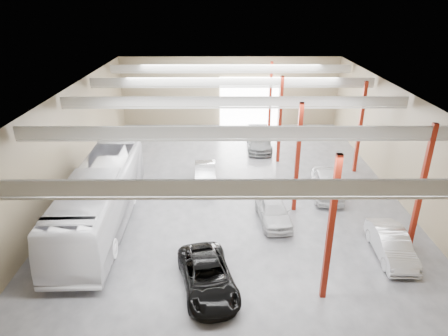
{
  "coord_description": "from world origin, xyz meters",
  "views": [
    {
      "loc": [
        -0.77,
        -24.35,
        12.71
      ],
      "look_at": [
        -0.66,
        -0.39,
        2.2
      ],
      "focal_mm": 32.0,
      "sensor_mm": 36.0,
      "label": 1
    }
  ],
  "objects_px": {
    "car_row_a": "(273,210)",
    "car_row_c": "(259,140)",
    "car_row_b": "(205,175)",
    "car_right_far": "(327,184)",
    "car_right_near": "(391,244)",
    "black_sedan": "(208,277)",
    "coach_bus": "(100,198)"
  },
  "relations": [
    {
      "from": "car_row_a",
      "to": "car_row_c",
      "type": "bearing_deg",
      "value": 83.19
    },
    {
      "from": "car_row_a",
      "to": "car_row_b",
      "type": "xyz_separation_m",
      "value": [
        -4.29,
        5.2,
        -0.03
      ]
    },
    {
      "from": "car_row_c",
      "to": "car_right_far",
      "type": "bearing_deg",
      "value": -65.23
    },
    {
      "from": "car_row_a",
      "to": "car_right_near",
      "type": "height_order",
      "value": "car_row_a"
    },
    {
      "from": "car_row_a",
      "to": "car_row_c",
      "type": "relative_size",
      "value": 0.83
    },
    {
      "from": "car_row_c",
      "to": "car_right_far",
      "type": "height_order",
      "value": "car_right_far"
    },
    {
      "from": "car_right_far",
      "to": "car_row_c",
      "type": "bearing_deg",
      "value": 118.72
    },
    {
      "from": "black_sedan",
      "to": "car_right_near",
      "type": "height_order",
      "value": "car_right_near"
    },
    {
      "from": "black_sedan",
      "to": "car_right_far",
      "type": "relative_size",
      "value": 1.07
    },
    {
      "from": "car_row_a",
      "to": "car_right_far",
      "type": "xyz_separation_m",
      "value": [
        4.07,
        3.37,
        0.06
      ]
    },
    {
      "from": "black_sedan",
      "to": "car_row_a",
      "type": "relative_size",
      "value": 1.16
    },
    {
      "from": "coach_bus",
      "to": "car_right_near",
      "type": "height_order",
      "value": "coach_bus"
    },
    {
      "from": "black_sedan",
      "to": "car_row_b",
      "type": "xyz_separation_m",
      "value": [
        -0.54,
        11.3,
        0.01
      ]
    },
    {
      "from": "coach_bus",
      "to": "car_row_a",
      "type": "bearing_deg",
      "value": 0.28
    },
    {
      "from": "car_row_a",
      "to": "car_row_b",
      "type": "height_order",
      "value": "car_row_a"
    },
    {
      "from": "car_right_near",
      "to": "coach_bus",
      "type": "bearing_deg",
      "value": 170.18
    },
    {
      "from": "coach_bus",
      "to": "car_right_far",
      "type": "distance_m",
      "value": 14.76
    },
    {
      "from": "car_right_far",
      "to": "car_row_b",
      "type": "bearing_deg",
      "value": 173.16
    },
    {
      "from": "black_sedan",
      "to": "car_right_near",
      "type": "distance_m",
      "value": 9.82
    },
    {
      "from": "black_sedan",
      "to": "car_right_far",
      "type": "height_order",
      "value": "car_right_far"
    },
    {
      "from": "coach_bus",
      "to": "car_row_b",
      "type": "bearing_deg",
      "value": 41.59
    },
    {
      "from": "black_sedan",
      "to": "car_row_c",
      "type": "distance_m",
      "value": 18.89
    },
    {
      "from": "car_row_b",
      "to": "car_right_far",
      "type": "relative_size",
      "value": 0.91
    },
    {
      "from": "car_right_near",
      "to": "car_right_far",
      "type": "xyz_separation_m",
      "value": [
        -1.67,
        6.95,
        0.07
      ]
    },
    {
      "from": "car_right_near",
      "to": "black_sedan",
      "type": "bearing_deg",
      "value": -163.49
    },
    {
      "from": "black_sedan",
      "to": "car_row_b",
      "type": "bearing_deg",
      "value": 79.8
    },
    {
      "from": "car_row_a",
      "to": "car_row_c",
      "type": "xyz_separation_m",
      "value": [
        0.21,
        12.37,
        0.02
      ]
    },
    {
      "from": "car_right_far",
      "to": "coach_bus",
      "type": "bearing_deg",
      "value": -159.9
    },
    {
      "from": "black_sedan",
      "to": "car_row_a",
      "type": "xyz_separation_m",
      "value": [
        3.75,
        6.1,
        0.04
      ]
    },
    {
      "from": "car_row_a",
      "to": "car_row_c",
      "type": "distance_m",
      "value": 12.37
    },
    {
      "from": "black_sedan",
      "to": "car_right_far",
      "type": "bearing_deg",
      "value": 37.5
    },
    {
      "from": "car_row_b",
      "to": "car_right_near",
      "type": "xyz_separation_m",
      "value": [
        10.03,
        -8.78,
        0.02
      ]
    }
  ]
}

